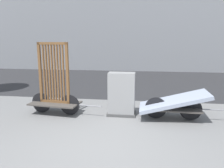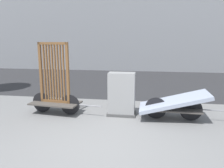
{
  "view_description": "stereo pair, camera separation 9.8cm",
  "coord_description": "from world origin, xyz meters",
  "views": [
    {
      "loc": [
        0.81,
        -3.93,
        2.08
      ],
      "look_at": [
        0.0,
        1.88,
        0.92
      ],
      "focal_mm": 35.0,
      "sensor_mm": 36.0,
      "label": 1
    },
    {
      "loc": [
        0.91,
        -3.92,
        2.08
      ],
      "look_at": [
        0.0,
        1.88,
        0.92
      ],
      "focal_mm": 35.0,
      "sensor_mm": 36.0,
      "label": 2
    }
  ],
  "objects": [
    {
      "name": "ground_plane",
      "position": [
        0.0,
        0.0,
        0.0
      ],
      "size": [
        60.0,
        60.0,
        0.0
      ],
      "primitive_type": "plane",
      "color": "slate"
    },
    {
      "name": "road_strip",
      "position": [
        0.0,
        7.48,
        0.0
      ],
      "size": [
        56.0,
        7.8,
        0.01
      ],
      "color": "#2D2D30",
      "rests_on": "ground_plane"
    },
    {
      "name": "bike_cart_with_bedframe",
      "position": [
        -1.66,
        1.88,
        0.69
      ],
      "size": [
        2.14,
        0.86,
        2.05
      ],
      "rotation": [
        0.0,
        0.0,
        -0.11
      ],
      "color": "#4C4742",
      "rests_on": "ground_plane"
    },
    {
      "name": "bike_cart_with_mattress",
      "position": [
        1.66,
        1.88,
        0.44
      ],
      "size": [
        2.3,
        0.97,
        0.78
      ],
      "rotation": [
        0.0,
        0.0,
        -0.02
      ],
      "color": "#4C4742",
      "rests_on": "ground_plane"
    },
    {
      "name": "utility_cabinet",
      "position": [
        0.25,
        2.01,
        0.57
      ],
      "size": [
        0.8,
        0.45,
        1.22
      ],
      "color": "#4C4C4C",
      "rests_on": "ground_plane"
    }
  ]
}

